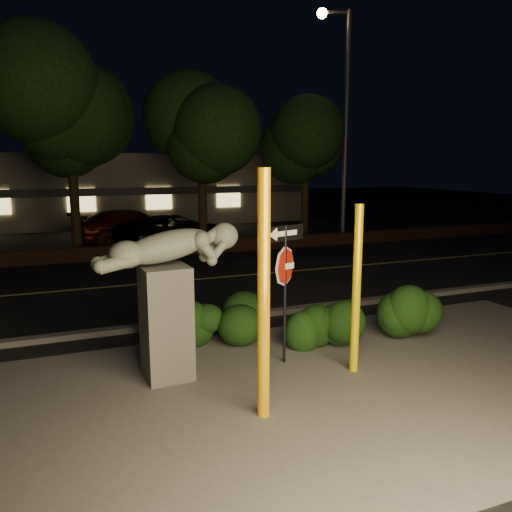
{
  "coord_description": "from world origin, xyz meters",
  "views": [
    {
      "loc": [
        -3.02,
        -7.36,
        3.48
      ],
      "look_at": [
        0.66,
        2.02,
        1.6
      ],
      "focal_mm": 35.0,
      "sensor_mm": 36.0,
      "label": 1
    }
  ],
  "objects_px": {
    "yellow_pole_left": "(264,298)",
    "parked_car_dark": "(173,230)",
    "streetlight": "(342,105)",
    "sculpture": "(168,286)",
    "signpost": "(285,267)",
    "parked_car_darkred": "(133,227)",
    "yellow_pole_right": "(356,290)"
  },
  "relations": [
    {
      "from": "yellow_pole_left",
      "to": "parked_car_dark",
      "type": "distance_m",
      "value": 15.08
    },
    {
      "from": "parked_car_dark",
      "to": "streetlight",
      "type": "bearing_deg",
      "value": -114.67
    },
    {
      "from": "yellow_pole_left",
      "to": "streetlight",
      "type": "distance_m",
      "value": 18.06
    },
    {
      "from": "sculpture",
      "to": "signpost",
      "type": "bearing_deg",
      "value": -7.71
    },
    {
      "from": "streetlight",
      "to": "parked_car_dark",
      "type": "xyz_separation_m",
      "value": [
        -7.82,
        0.38,
        -5.39
      ]
    },
    {
      "from": "streetlight",
      "to": "parked_car_darkred",
      "type": "distance_m",
      "value": 10.89
    },
    {
      "from": "sculpture",
      "to": "parked_car_darkred",
      "type": "bearing_deg",
      "value": 80.82
    },
    {
      "from": "yellow_pole_right",
      "to": "sculpture",
      "type": "bearing_deg",
      "value": 163.04
    },
    {
      "from": "yellow_pole_right",
      "to": "streetlight",
      "type": "bearing_deg",
      "value": 60.38
    },
    {
      "from": "sculpture",
      "to": "parked_car_darkred",
      "type": "height_order",
      "value": "sculpture"
    },
    {
      "from": "parked_car_darkred",
      "to": "parked_car_dark",
      "type": "bearing_deg",
      "value": -145.92
    },
    {
      "from": "yellow_pole_right",
      "to": "sculpture",
      "type": "distance_m",
      "value": 3.08
    },
    {
      "from": "parked_car_darkred",
      "to": "parked_car_dark",
      "type": "relative_size",
      "value": 1.05
    },
    {
      "from": "yellow_pole_left",
      "to": "yellow_pole_right",
      "type": "xyz_separation_m",
      "value": [
        2.01,
        0.86,
        -0.29
      ]
    },
    {
      "from": "parked_car_dark",
      "to": "yellow_pole_left",
      "type": "bearing_deg",
      "value": 150.58
    },
    {
      "from": "yellow_pole_left",
      "to": "parked_car_dark",
      "type": "relative_size",
      "value": 0.7
    },
    {
      "from": "yellow_pole_left",
      "to": "yellow_pole_right",
      "type": "bearing_deg",
      "value": 23.3
    },
    {
      "from": "yellow_pole_left",
      "to": "sculpture",
      "type": "relative_size",
      "value": 1.36
    },
    {
      "from": "parked_car_darkred",
      "to": "parked_car_dark",
      "type": "xyz_separation_m",
      "value": [
        1.52,
        -1.36,
        -0.06
      ]
    },
    {
      "from": "parked_car_dark",
      "to": "signpost",
      "type": "bearing_deg",
      "value": 154.19
    },
    {
      "from": "yellow_pole_right",
      "to": "signpost",
      "type": "bearing_deg",
      "value": 141.22
    },
    {
      "from": "parked_car_dark",
      "to": "sculpture",
      "type": "bearing_deg",
      "value": 145.65
    },
    {
      "from": "sculpture",
      "to": "parked_car_darkred",
      "type": "xyz_separation_m",
      "value": [
        1.38,
        14.51,
        -0.81
      ]
    },
    {
      "from": "signpost",
      "to": "sculpture",
      "type": "height_order",
      "value": "sculpture"
    },
    {
      "from": "signpost",
      "to": "yellow_pole_left",
      "type": "bearing_deg",
      "value": -141.58
    },
    {
      "from": "signpost",
      "to": "parked_car_dark",
      "type": "distance_m",
      "value": 13.37
    },
    {
      "from": "yellow_pole_right",
      "to": "parked_car_dark",
      "type": "distance_m",
      "value": 14.07
    },
    {
      "from": "yellow_pole_right",
      "to": "parked_car_darkred",
      "type": "xyz_separation_m",
      "value": [
        -1.56,
        15.41,
        -0.68
      ]
    },
    {
      "from": "yellow_pole_left",
      "to": "sculpture",
      "type": "xyz_separation_m",
      "value": [
        -0.93,
        1.76,
        -0.16
      ]
    },
    {
      "from": "yellow_pole_right",
      "to": "parked_car_darkred",
      "type": "bearing_deg",
      "value": 95.79
    },
    {
      "from": "sculpture",
      "to": "parked_car_dark",
      "type": "xyz_separation_m",
      "value": [
        2.9,
        13.15,
        -0.87
      ]
    },
    {
      "from": "signpost",
      "to": "yellow_pole_right",
      "type": "bearing_deg",
      "value": -57.19
    }
  ]
}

